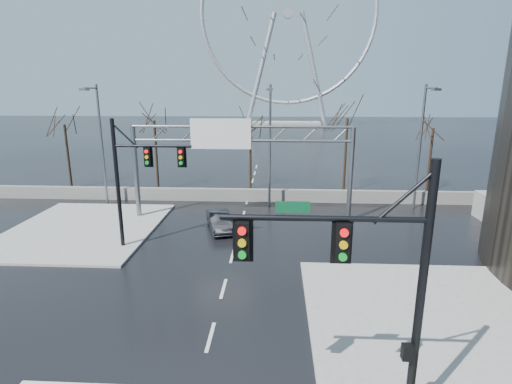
# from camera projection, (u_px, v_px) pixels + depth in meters

# --- Properties ---
(ground) EXTENTS (260.00, 260.00, 0.00)m
(ground) POSITION_uv_depth(u_px,v_px,m) (210.00, 337.00, 16.01)
(ground) COLOR black
(ground) RESTS_ON ground
(sidewalk_right_ext) EXTENTS (12.00, 10.00, 0.15)m
(sidewalk_right_ext) POSITION_uv_depth(u_px,v_px,m) (445.00, 315.00, 17.42)
(sidewalk_right_ext) COLOR gray
(sidewalk_right_ext) RESTS_ON ground
(sidewalk_far) EXTENTS (10.00, 12.00, 0.15)m
(sidewalk_far) POSITION_uv_depth(u_px,v_px,m) (84.00, 229.00, 28.15)
(sidewalk_far) COLOR gray
(sidewalk_far) RESTS_ON ground
(barrier_wall) EXTENTS (52.00, 0.50, 1.10)m
(barrier_wall) POSITION_uv_depth(u_px,v_px,m) (247.00, 195.00, 35.21)
(barrier_wall) COLOR slate
(barrier_wall) RESTS_ON ground
(signal_mast_near) EXTENTS (5.52, 0.41, 8.00)m
(signal_mast_near) POSITION_uv_depth(u_px,v_px,m) (372.00, 274.00, 10.62)
(signal_mast_near) COLOR black
(signal_mast_near) RESTS_ON ground
(signal_mast_far) EXTENTS (4.72, 0.41, 8.00)m
(signal_mast_far) POSITION_uv_depth(u_px,v_px,m) (135.00, 172.00, 23.75)
(signal_mast_far) COLOR black
(signal_mast_far) RESTS_ON ground
(sign_gantry) EXTENTS (16.36, 0.40, 7.60)m
(sign_gantry) POSITION_uv_depth(u_px,v_px,m) (237.00, 152.00, 29.19)
(sign_gantry) COLOR slate
(sign_gantry) RESTS_ON ground
(streetlight_left) EXTENTS (0.50, 2.55, 10.00)m
(streetlight_left) POSITION_uv_depth(u_px,v_px,m) (99.00, 136.00, 32.69)
(streetlight_left) COLOR slate
(streetlight_left) RESTS_ON ground
(streetlight_mid) EXTENTS (0.50, 2.55, 10.00)m
(streetlight_mid) POSITION_uv_depth(u_px,v_px,m) (270.00, 137.00, 31.98)
(streetlight_mid) COLOR slate
(streetlight_mid) RESTS_ON ground
(streetlight_right) EXTENTS (0.50, 2.55, 10.00)m
(streetlight_right) POSITION_uv_depth(u_px,v_px,m) (422.00, 138.00, 31.38)
(streetlight_right) COLOR slate
(streetlight_right) RESTS_ON ground
(tree_far_left) EXTENTS (3.50, 3.50, 7.00)m
(tree_far_left) POSITION_uv_depth(u_px,v_px,m) (65.00, 132.00, 38.72)
(tree_far_left) COLOR black
(tree_far_left) RESTS_ON ground
(tree_left) EXTENTS (3.75, 3.75, 7.50)m
(tree_left) POSITION_uv_depth(u_px,v_px,m) (155.00, 129.00, 37.68)
(tree_left) COLOR black
(tree_left) RESTS_ON ground
(tree_center) EXTENTS (3.25, 3.25, 6.50)m
(tree_center) POSITION_uv_depth(u_px,v_px,m) (250.00, 137.00, 38.39)
(tree_center) COLOR black
(tree_center) RESTS_ON ground
(tree_right) EXTENTS (3.90, 3.90, 7.80)m
(tree_right) POSITION_uv_depth(u_px,v_px,m) (347.00, 127.00, 36.71)
(tree_right) COLOR black
(tree_right) RESTS_ON ground
(tree_far_right) EXTENTS (3.40, 3.40, 6.80)m
(tree_far_right) POSITION_uv_depth(u_px,v_px,m) (433.00, 136.00, 36.99)
(tree_far_right) COLOR black
(tree_far_right) RESTS_ON ground
(ferris_wheel) EXTENTS (45.00, 6.00, 50.91)m
(ferris_wheel) POSITION_uv_depth(u_px,v_px,m) (288.00, 21.00, 101.00)
(ferris_wheel) COLOR gray
(ferris_wheel) RESTS_ON ground
(car) EXTENTS (2.51, 4.25, 1.32)m
(car) POSITION_uv_depth(u_px,v_px,m) (219.00, 221.00, 28.00)
(car) COLOR black
(car) RESTS_ON ground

